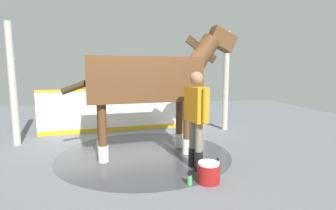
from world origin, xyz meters
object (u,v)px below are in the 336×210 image
Objects in this scene: bottle_spray at (190,179)px; handler at (196,113)px; bottle_shampoo at (218,166)px; horse at (150,81)px; wash_bucket at (208,173)px.

handler is at bearing -23.26° from bottle_spray.
bottle_shampoo reaches higher than bottle_spray.
horse reaches higher than bottle_shampoo.
bottle_shampoo is at bearing -59.30° from bottle_spray.
handler is 1.14m from bottle_spray.
horse is at bearing 37.78° from bottle_shampoo.
horse is 1.30m from handler.
wash_bucket is at bearing -72.34° from horse.
handler reaches higher than bottle_shampoo.
horse is 10.14× the size of wash_bucket.
wash_bucket is at bearing 80.46° from handler.
bottle_spray is (-0.03, 0.31, -0.08)m from wash_bucket.
handler is 1.02m from wash_bucket.
handler reaches higher than bottle_spray.
bottle_shampoo is at bearing -40.71° from wash_bucket.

